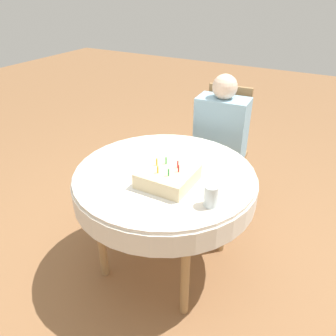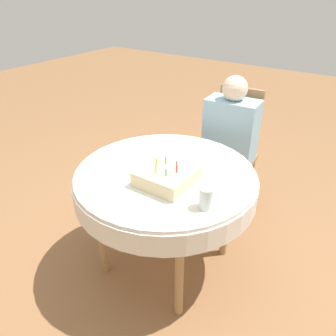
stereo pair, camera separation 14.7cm
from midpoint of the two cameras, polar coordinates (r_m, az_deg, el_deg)
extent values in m
plane|color=#8C603D|center=(2.37, -2.33, -15.86)|extent=(12.00, 12.00, 0.00)
cylinder|color=silver|center=(1.92, -2.76, -0.94)|extent=(1.06, 1.06, 0.02)
cylinder|color=silver|center=(1.96, -2.71, -2.82)|extent=(1.08, 1.08, 0.13)
cylinder|color=#A37A4C|center=(2.10, -13.75, -10.98)|extent=(0.05, 0.05, 0.70)
cylinder|color=#A37A4C|center=(1.84, 0.66, -17.17)|extent=(0.05, 0.05, 0.70)
cylinder|color=#A37A4C|center=(2.46, -4.80, -3.37)|extent=(0.05, 0.05, 0.70)
cylinder|color=#A37A4C|center=(2.24, 7.90, -7.37)|extent=(0.05, 0.05, 0.70)
cube|color=#A37A4C|center=(2.68, 7.27, 1.74)|extent=(0.41, 0.41, 0.04)
cube|color=#A37A4C|center=(2.72, 8.88, 8.59)|extent=(0.35, 0.05, 0.53)
cylinder|color=#A37A4C|center=(2.71, 2.52, -3.29)|extent=(0.04, 0.04, 0.42)
cylinder|color=#A37A4C|center=(2.63, 9.18, -4.96)|extent=(0.04, 0.04, 0.42)
cylinder|color=#A37A4C|center=(2.98, 5.03, -0.12)|extent=(0.04, 0.04, 0.42)
cylinder|color=#A37A4C|center=(2.90, 11.13, -1.53)|extent=(0.04, 0.04, 0.42)
cylinder|color=beige|center=(2.69, 3.93, -3.24)|extent=(0.09, 0.09, 0.46)
cylinder|color=beige|center=(2.64, 7.83, -4.21)|extent=(0.09, 0.09, 0.46)
cube|color=#8CB7D1|center=(2.57, 7.64, 6.84)|extent=(0.40, 0.24, 0.48)
sphere|color=beige|center=(2.46, 8.16, 13.79)|extent=(0.18, 0.18, 0.18)
cube|color=white|center=(1.81, -2.34, -2.67)|extent=(0.33, 0.33, 0.00)
cube|color=beige|center=(1.79, -2.37, -1.51)|extent=(0.28, 0.28, 0.08)
cylinder|color=red|center=(1.73, -0.56, -0.15)|extent=(0.01, 0.01, 0.04)
cylinder|color=red|center=(1.77, -0.66, 0.58)|extent=(0.01, 0.01, 0.04)
cylinder|color=green|center=(1.81, -2.67, 1.26)|extent=(0.01, 0.01, 0.04)
cylinder|color=gold|center=(1.80, -4.28, 0.98)|extent=(0.01, 0.01, 0.04)
cylinder|color=gold|center=(1.73, -4.24, -0.33)|extent=(0.01, 0.01, 0.04)
cylinder|color=green|center=(1.70, -2.38, -0.83)|extent=(0.01, 0.01, 0.04)
cylinder|color=silver|center=(1.61, 4.93, -4.91)|extent=(0.07, 0.07, 0.11)
camera|label=1|loc=(0.07, -92.28, -1.32)|focal=35.00mm
camera|label=2|loc=(0.07, 87.72, 1.32)|focal=35.00mm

